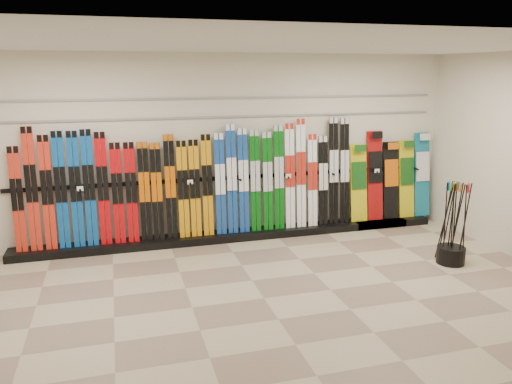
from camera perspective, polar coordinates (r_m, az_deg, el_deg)
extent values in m
plane|color=#87705D|center=(6.26, 0.93, -12.06)|extent=(8.00, 8.00, 0.00)
plane|color=beige|center=(8.16, -4.15, 5.05)|extent=(8.00, 0.00, 8.00)
plane|color=silver|center=(5.65, 1.05, 16.53)|extent=(8.00, 8.00, 0.00)
cube|color=black|center=(8.34, -2.15, -4.93)|extent=(8.00, 0.40, 0.12)
cube|color=red|center=(8.03, -25.61, -0.81)|extent=(0.17, 0.16, 1.55)
cube|color=red|center=(7.98, -24.26, 0.26)|extent=(0.17, 0.18, 1.83)
cube|color=red|center=(7.96, -22.74, -0.10)|extent=(0.17, 0.17, 1.70)
cube|color=#0B4C99|center=(7.94, -21.40, 0.18)|extent=(0.17, 0.17, 1.75)
cube|color=#0B4C99|center=(7.92, -19.91, 0.25)|extent=(0.17, 0.17, 1.75)
cube|color=#0B4C99|center=(7.91, -18.51, 0.41)|extent=(0.17, 0.17, 1.76)
cube|color=#C1070C|center=(7.90, -17.07, 0.34)|extent=(0.17, 0.17, 1.72)
cube|color=#C1070C|center=(7.91, -15.54, -0.16)|extent=(0.17, 0.16, 1.55)
cube|color=#C1070C|center=(7.91, -14.06, -0.07)|extent=(0.17, 0.16, 1.55)
cube|color=black|center=(7.92, -12.62, 0.01)|extent=(0.17, 0.16, 1.55)
cube|color=black|center=(7.93, -11.26, 0.03)|extent=(0.17, 0.15, 1.53)
cube|color=black|center=(7.94, -9.75, 0.56)|extent=(0.17, 0.16, 1.65)
cube|color=orange|center=(7.97, -8.34, 0.28)|extent=(0.17, 0.16, 1.54)
cube|color=orange|center=(8.00, -6.99, 0.40)|extent=(0.17, 0.16, 1.55)
cube|color=orange|center=(8.02, -5.59, 0.76)|extent=(0.17, 0.16, 1.63)
cube|color=#154395|center=(8.06, -4.11, 0.89)|extent=(0.17, 0.16, 1.64)
cube|color=#154395|center=(8.10, -2.79, 1.45)|extent=(0.17, 0.18, 1.77)
cube|color=#154395|center=(8.15, -1.44, 1.29)|extent=(0.17, 0.17, 1.70)
cube|color=#075E0E|center=(8.20, -0.09, 1.26)|extent=(0.17, 0.17, 1.67)
cube|color=#075E0E|center=(8.26, 1.34, 1.21)|extent=(0.17, 0.16, 1.63)
cube|color=#075E0E|center=(8.31, 2.64, 1.65)|extent=(0.17, 0.17, 1.74)
cube|color=white|center=(8.38, 3.90, 1.81)|extent=(0.17, 0.17, 1.76)
cube|color=white|center=(8.44, 5.17, 2.11)|extent=(0.17, 0.18, 1.83)
cube|color=white|center=(8.53, 6.48, 1.32)|extent=(0.17, 0.16, 1.57)
cube|color=black|center=(8.61, 7.68, 1.25)|extent=(0.17, 0.15, 1.53)
cube|color=black|center=(8.67, 8.86, 2.34)|extent=(0.17, 0.18, 1.84)
cube|color=black|center=(8.76, 10.08, 2.35)|extent=(0.17, 0.18, 1.82)
cube|color=gold|center=(8.97, 11.64, 1.02)|extent=(0.31, 0.21, 1.36)
cube|color=#990C0C|center=(9.11, 13.42, 1.81)|extent=(0.29, 0.24, 1.57)
cube|color=black|center=(9.28, 15.16, 1.29)|extent=(0.30, 0.21, 1.37)
cube|color=gold|center=(9.44, 16.82, 1.45)|extent=(0.29, 0.22, 1.39)
cube|color=#14728C|center=(9.61, 18.43, 1.91)|extent=(0.30, 0.23, 1.51)
cylinder|color=black|center=(7.81, 21.36, -6.72)|extent=(0.40, 0.40, 0.25)
cylinder|color=black|center=(7.64, 21.52, -3.32)|extent=(0.15, 0.13, 1.17)
cylinder|color=black|center=(7.61, 21.95, -3.44)|extent=(0.11, 0.10, 1.18)
cylinder|color=black|center=(7.75, 20.75, -3.04)|extent=(0.15, 0.12, 1.17)
cylinder|color=black|center=(7.72, 20.79, -3.09)|extent=(0.12, 0.06, 1.18)
cylinder|color=black|center=(7.58, 22.70, -3.56)|extent=(0.09, 0.05, 1.18)
cylinder|color=black|center=(7.71, 22.72, -3.29)|extent=(0.07, 0.08, 1.18)
cylinder|color=black|center=(7.68, 21.89, -3.29)|extent=(0.10, 0.05, 1.18)
cylinder|color=black|center=(7.71, 21.72, -3.20)|extent=(0.03, 0.05, 1.18)
cylinder|color=black|center=(7.63, 22.72, -3.46)|extent=(0.13, 0.08, 1.18)
cylinder|color=black|center=(7.64, 21.39, -3.31)|extent=(0.09, 0.14, 1.17)
cylinder|color=black|center=(7.65, 20.79, -3.24)|extent=(0.08, 0.05, 1.18)
cylinder|color=black|center=(7.63, 21.06, -3.32)|extent=(0.15, 0.02, 1.17)
cube|color=gray|center=(8.08, -4.19, 8.54)|extent=(7.60, 0.02, 0.03)
cube|color=gray|center=(8.06, -4.22, 10.66)|extent=(7.60, 0.02, 0.03)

